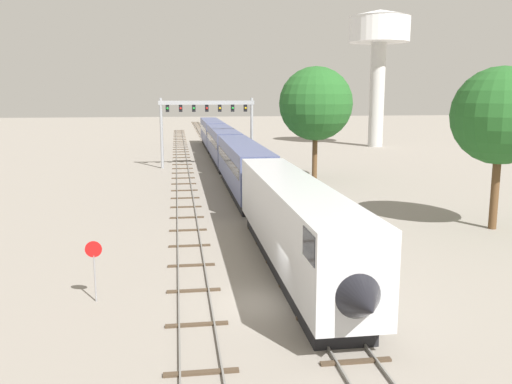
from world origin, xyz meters
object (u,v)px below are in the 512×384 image
passenger_train (231,153)px  trackside_tree_left (501,116)px  water_tower (379,38)px  signal_gantry (207,116)px  trackside_tree_mid (316,104)px  stop_sign (94,262)px

passenger_train → trackside_tree_left: (15.87, -27.68, 5.32)m
passenger_train → water_tower: 45.83m
signal_gantry → water_tower: 41.24m
signal_gantry → trackside_tree_mid: 16.10m
stop_sign → trackside_tree_left: trackside_tree_left is taller
stop_sign → passenger_train: bearing=75.2°
passenger_train → water_tower: bearing=47.3°
passenger_train → stop_sign: bearing=-104.8°
trackside_tree_left → stop_sign: bearing=-158.5°
trackside_tree_left → trackside_tree_mid: 24.90m
stop_sign → signal_gantry: bearing=80.3°
water_tower → stop_sign: size_ratio=8.19×
signal_gantry → passenger_train: bearing=-73.6°
water_tower → passenger_train: bearing=-132.7°
signal_gantry → trackside_tree_left: (18.12, -35.32, 1.39)m
passenger_train → trackside_tree_mid: 11.28m
passenger_train → signal_gantry: 8.88m
stop_sign → trackside_tree_mid: (18.98, 34.13, 6.43)m
passenger_train → trackside_tree_mid: bearing=-22.7°
signal_gantry → trackside_tree_mid: size_ratio=0.98×
signal_gantry → trackside_tree_left: 39.72m
trackside_tree_left → trackside_tree_mid: (-6.89, 23.93, 0.38)m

